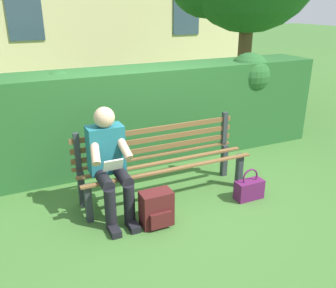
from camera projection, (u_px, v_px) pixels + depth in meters
name	position (u px, v px, depth m)	size (l,w,h in m)	color
ground	(165.00, 195.00, 4.35)	(60.00, 60.00, 0.00)	#3D6B2D
park_bench	(162.00, 158.00, 4.26)	(2.05, 0.50, 0.87)	#2D3338
person_seated	(110.00, 160.00, 3.77)	(0.44, 0.73, 1.18)	#1E6672
hedge_backdrop	(157.00, 111.00, 5.23)	(5.16, 0.80, 1.47)	#265B28
backpack	(157.00, 209.00, 3.72)	(0.33, 0.27, 0.38)	#4C1919
handbag	(249.00, 189.00, 4.24)	(0.34, 0.16, 0.39)	#59194C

